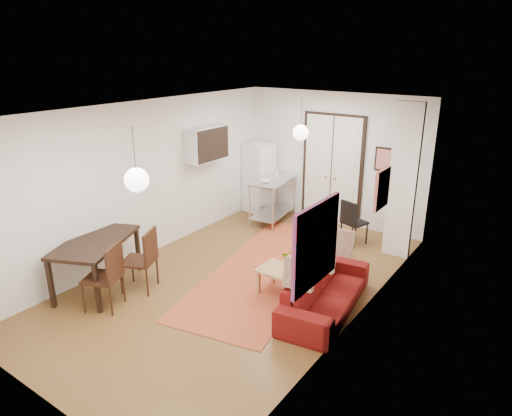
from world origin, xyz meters
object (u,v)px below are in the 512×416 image
Objects in this scene: coffee_table at (289,275)px; dining_chair_near at (143,253)px; dining_chair_far at (107,269)px; sofa at (326,291)px; kitchen_counter at (273,194)px; dining_table at (95,246)px; fridge at (259,178)px; black_side_chair at (357,217)px.

coffee_table is 2.40m from dining_chair_near.
dining_chair_far is at bearing -24.35° from dining_chair_near.
sofa is 1.53× the size of kitchen_counter.
dining_chair_far is (0.59, -0.24, -0.14)m from dining_table.
fridge is (-3.38, 3.13, 0.52)m from sofa.
dining_chair_far reaches higher than coffee_table.
sofa is at bearing 24.27° from dining_table.
black_side_chair is at bearing 57.10° from dining_table.
sofa is 1.19× the size of dining_table.
dining_table is 5.00m from black_side_chair.
fridge is (-0.66, 0.40, 0.18)m from kitchen_counter.
fridge is at bearing 39.20° from sofa.
black_side_chair reaches higher than coffee_table.
fridge is at bearing 162.58° from dining_chair_far.
kitchen_counter reaches higher than coffee_table.
coffee_table is (-0.66, 0.02, 0.07)m from sofa.
coffee_table is 0.59× the size of fridge.
dining_chair_near is 0.70m from dining_chair_far.
coffee_table is at bearing 92.75° from dining_chair_near.
coffee_table is at bearing 105.72° from dining_chair_far.
fridge is at bearing 90.00° from dining_table.
kitchen_counter is at bearing 15.86° from black_side_chair.
fridge is 1.59× the size of dining_chair_far.
sofa is 3.00m from dining_chair_near.
dining_chair_far reaches higher than kitchen_counter.
dining_chair_near is at bearing -98.97° from kitchen_counter.
coffee_table is 3.41m from kitchen_counter.
black_side_chair is (2.71, 4.20, -0.21)m from dining_table.
dining_chair_near and dining_chair_far have the same top height.
fridge is at bearing 163.72° from dining_chair_near.
black_side_chair is (2.06, -0.05, -0.11)m from kitchen_counter.
dining_table is 0.76m from dining_chair_near.
sofa is 2.14× the size of coffee_table.
coffee_table is 2.79m from dining_chair_far.
coffee_table is 1.06× the size of black_side_chair.
black_side_chair is at bearing 5.97° from sofa.
dining_chair_far is (0.00, -0.70, 0.00)m from dining_chair_near.
dining_chair_far reaches higher than black_side_chair.
dining_chair_far is (-2.12, -1.79, 0.23)m from coffee_table.
dining_chair_far is at bearing -75.07° from fridge.
sofa is 3.31m from dining_chair_far.
kitchen_counter is 3.79m from dining_chair_near.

